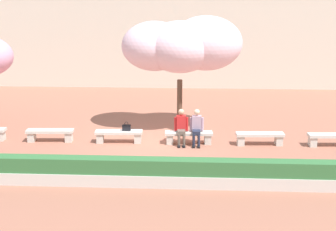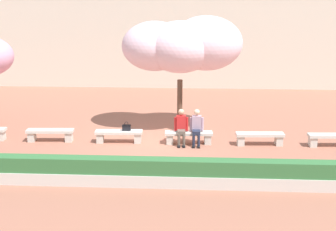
{
  "view_description": "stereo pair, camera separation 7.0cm",
  "coord_description": "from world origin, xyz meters",
  "px_view_note": "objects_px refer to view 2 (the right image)",
  "views": [
    {
      "loc": [
        1.42,
        -16.26,
        5.25
      ],
      "look_at": [
        0.51,
        0.2,
        1.0
      ],
      "focal_mm": 50.0,
      "sensor_mm": 36.0,
      "label": 1
    },
    {
      "loc": [
        1.49,
        -16.25,
        5.25
      ],
      "look_at": [
        0.51,
        0.2,
        1.0
      ],
      "focal_mm": 50.0,
      "sensor_mm": 36.0,
      "label": 2
    }
  ],
  "objects_px": {
    "stone_bench_center": "(119,135)",
    "person_seated_right": "(197,126)",
    "stone_bench_east_end": "(260,137)",
    "handbag": "(126,127)",
    "stone_bench_near_west": "(50,133)",
    "stone_bench_far_east": "(332,138)",
    "stone_bench_near_east": "(189,136)",
    "person_seated_left": "(181,126)",
    "cherry_tree_main": "(181,45)"
  },
  "relations": [
    {
      "from": "person_seated_right",
      "to": "person_seated_left",
      "type": "bearing_deg",
      "value": 179.99
    },
    {
      "from": "stone_bench_near_east",
      "to": "cherry_tree_main",
      "type": "distance_m",
      "value": 3.61
    },
    {
      "from": "stone_bench_near_west",
      "to": "person_seated_right",
      "type": "bearing_deg",
      "value": -0.57
    },
    {
      "from": "stone_bench_near_west",
      "to": "person_seated_right",
      "type": "xyz_separation_m",
      "value": [
        5.4,
        -0.05,
        0.4
      ]
    },
    {
      "from": "handbag",
      "to": "cherry_tree_main",
      "type": "height_order",
      "value": "cherry_tree_main"
    },
    {
      "from": "stone_bench_east_end",
      "to": "stone_bench_far_east",
      "type": "height_order",
      "value": "same"
    },
    {
      "from": "stone_bench_near_east",
      "to": "person_seated_right",
      "type": "distance_m",
      "value": 0.49
    },
    {
      "from": "stone_bench_near_west",
      "to": "cherry_tree_main",
      "type": "relative_size",
      "value": 0.37
    },
    {
      "from": "stone_bench_near_west",
      "to": "person_seated_left",
      "type": "height_order",
      "value": "person_seated_left"
    },
    {
      "from": "person_seated_right",
      "to": "cherry_tree_main",
      "type": "xyz_separation_m",
      "value": [
        -0.62,
        1.92,
        2.67
      ]
    },
    {
      "from": "stone_bench_center",
      "to": "person_seated_right",
      "type": "relative_size",
      "value": 1.35
    },
    {
      "from": "stone_bench_far_east",
      "to": "handbag",
      "type": "relative_size",
      "value": 5.12
    },
    {
      "from": "stone_bench_east_end",
      "to": "person_seated_left",
      "type": "xyz_separation_m",
      "value": [
        -2.83,
        -0.05,
        0.4
      ]
    },
    {
      "from": "stone_bench_east_end",
      "to": "cherry_tree_main",
      "type": "relative_size",
      "value": 0.37
    },
    {
      "from": "stone_bench_center",
      "to": "person_seated_left",
      "type": "bearing_deg",
      "value": -1.34
    },
    {
      "from": "stone_bench_center",
      "to": "handbag",
      "type": "relative_size",
      "value": 5.12
    },
    {
      "from": "stone_bench_near_east",
      "to": "person_seated_left",
      "type": "height_order",
      "value": "person_seated_left"
    },
    {
      "from": "stone_bench_far_east",
      "to": "cherry_tree_main",
      "type": "height_order",
      "value": "cherry_tree_main"
    },
    {
      "from": "stone_bench_east_end",
      "to": "person_seated_right",
      "type": "distance_m",
      "value": 2.32
    },
    {
      "from": "stone_bench_far_east",
      "to": "person_seated_left",
      "type": "height_order",
      "value": "person_seated_left"
    },
    {
      "from": "person_seated_left",
      "to": "stone_bench_near_west",
      "type": "bearing_deg",
      "value": 179.37
    },
    {
      "from": "stone_bench_east_end",
      "to": "stone_bench_far_east",
      "type": "bearing_deg",
      "value": -0.0
    },
    {
      "from": "stone_bench_near_east",
      "to": "stone_bench_far_east",
      "type": "distance_m",
      "value": 5.12
    },
    {
      "from": "stone_bench_center",
      "to": "stone_bench_far_east",
      "type": "height_order",
      "value": "same"
    },
    {
      "from": "stone_bench_center",
      "to": "handbag",
      "type": "distance_m",
      "value": 0.4
    },
    {
      "from": "stone_bench_near_east",
      "to": "cherry_tree_main",
      "type": "relative_size",
      "value": 0.37
    },
    {
      "from": "stone_bench_east_end",
      "to": "stone_bench_far_east",
      "type": "distance_m",
      "value": 2.56
    },
    {
      "from": "person_seated_right",
      "to": "handbag",
      "type": "relative_size",
      "value": 3.81
    },
    {
      "from": "stone_bench_near_west",
      "to": "stone_bench_center",
      "type": "height_order",
      "value": "same"
    },
    {
      "from": "person_seated_right",
      "to": "handbag",
      "type": "height_order",
      "value": "person_seated_right"
    },
    {
      "from": "stone_bench_near_east",
      "to": "cherry_tree_main",
      "type": "height_order",
      "value": "cherry_tree_main"
    },
    {
      "from": "stone_bench_near_west",
      "to": "stone_bench_center",
      "type": "bearing_deg",
      "value": 0.0
    },
    {
      "from": "stone_bench_near_west",
      "to": "stone_bench_far_east",
      "type": "bearing_deg",
      "value": 0.0
    },
    {
      "from": "stone_bench_near_east",
      "to": "cherry_tree_main",
      "type": "xyz_separation_m",
      "value": [
        -0.35,
        1.86,
        3.07
      ]
    },
    {
      "from": "stone_bench_near_east",
      "to": "person_seated_left",
      "type": "distance_m",
      "value": 0.49
    },
    {
      "from": "handbag",
      "to": "stone_bench_near_east",
      "type": "bearing_deg",
      "value": -0.52
    },
    {
      "from": "stone_bench_center",
      "to": "cherry_tree_main",
      "type": "distance_m",
      "value": 4.22
    },
    {
      "from": "cherry_tree_main",
      "to": "person_seated_left",
      "type": "bearing_deg",
      "value": -87.92
    },
    {
      "from": "stone_bench_center",
      "to": "handbag",
      "type": "xyz_separation_m",
      "value": [
        0.28,
        0.02,
        0.28
      ]
    },
    {
      "from": "stone_bench_near_west",
      "to": "handbag",
      "type": "xyz_separation_m",
      "value": [
        2.84,
        0.02,
        0.28
      ]
    },
    {
      "from": "stone_bench_near_west",
      "to": "handbag",
      "type": "bearing_deg",
      "value": 0.42
    },
    {
      "from": "person_seated_right",
      "to": "stone_bench_center",
      "type": "bearing_deg",
      "value": 178.92
    },
    {
      "from": "stone_bench_east_end",
      "to": "handbag",
      "type": "distance_m",
      "value": 4.84
    },
    {
      "from": "person_seated_left",
      "to": "stone_bench_near_east",
      "type": "bearing_deg",
      "value": 10.98
    },
    {
      "from": "stone_bench_center",
      "to": "cherry_tree_main",
      "type": "bearing_deg",
      "value": 40.07
    },
    {
      "from": "stone_bench_east_end",
      "to": "person_seated_right",
      "type": "bearing_deg",
      "value": -178.66
    },
    {
      "from": "stone_bench_center",
      "to": "person_seated_right",
      "type": "xyz_separation_m",
      "value": [
        2.84,
        -0.05,
        0.4
      ]
    },
    {
      "from": "stone_bench_near_west",
      "to": "stone_bench_east_end",
      "type": "distance_m",
      "value": 7.68
    },
    {
      "from": "stone_bench_east_end",
      "to": "person_seated_left",
      "type": "bearing_deg",
      "value": -178.92
    },
    {
      "from": "stone_bench_near_west",
      "to": "person_seated_right",
      "type": "relative_size",
      "value": 1.35
    }
  ]
}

